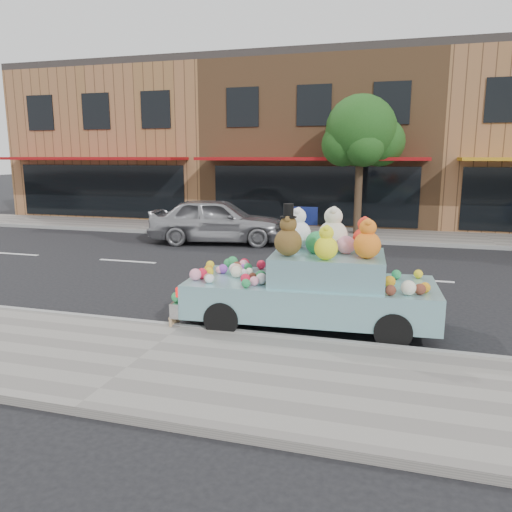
% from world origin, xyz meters
% --- Properties ---
extents(ground, '(120.00, 120.00, 0.00)m').
position_xyz_m(ground, '(0.00, 0.00, 0.00)').
color(ground, black).
rests_on(ground, ground).
extents(near_sidewalk, '(60.00, 3.00, 0.12)m').
position_xyz_m(near_sidewalk, '(0.00, -6.50, 0.06)').
color(near_sidewalk, gray).
rests_on(near_sidewalk, ground).
extents(far_sidewalk, '(60.00, 3.00, 0.12)m').
position_xyz_m(far_sidewalk, '(0.00, 6.50, 0.06)').
color(far_sidewalk, gray).
rests_on(far_sidewalk, ground).
extents(near_kerb, '(60.00, 0.12, 0.13)m').
position_xyz_m(near_kerb, '(0.00, -5.00, 0.07)').
color(near_kerb, gray).
rests_on(near_kerb, ground).
extents(far_kerb, '(60.00, 0.12, 0.13)m').
position_xyz_m(far_kerb, '(0.00, 5.00, 0.07)').
color(far_kerb, gray).
rests_on(far_kerb, ground).
extents(storefront_left, '(10.00, 9.80, 7.30)m').
position_xyz_m(storefront_left, '(-10.00, 11.97, 3.64)').
color(storefront_left, '#93613E').
rests_on(storefront_left, ground).
extents(storefront_mid, '(10.00, 9.80, 7.30)m').
position_xyz_m(storefront_mid, '(0.00, 11.97, 3.64)').
color(storefront_mid, brown).
rests_on(storefront_mid, ground).
extents(street_tree, '(3.00, 2.70, 5.22)m').
position_xyz_m(street_tree, '(2.03, 6.55, 3.69)').
color(street_tree, '#38281C').
rests_on(street_tree, ground).
extents(car_silver, '(4.94, 2.69, 1.59)m').
position_xyz_m(car_silver, '(-2.59, 3.68, 0.80)').
color(car_silver, '#9D9DA2').
rests_on(car_silver, ground).
extents(art_car, '(4.59, 2.04, 2.23)m').
position_xyz_m(art_car, '(2.11, -4.11, 0.79)').
color(art_car, black).
rests_on(art_car, ground).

